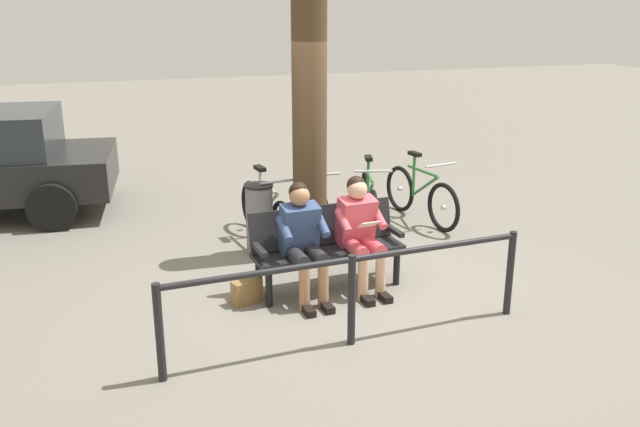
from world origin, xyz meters
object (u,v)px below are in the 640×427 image
(bench, at_px, (326,242))
(bicycle_blue, at_px, (421,196))
(tree_trunk, at_px, (310,127))
(bicycle_silver, at_px, (369,202))
(bicycle_red, at_px, (313,205))
(handbag, at_px, (247,292))
(person_reading, at_px, (360,228))
(litter_bin, at_px, (260,219))
(person_companion, at_px, (303,236))
(bicycle_green, at_px, (266,214))

(bench, xyz_separation_m, bicycle_blue, (-1.95, -1.72, -0.15))
(tree_trunk, height_order, bicycle_silver, tree_trunk)
(bicycle_silver, bearing_deg, bicycle_red, -78.54)
(tree_trunk, bearing_deg, handbag, 48.96)
(person_reading, distance_m, bicycle_blue, 2.48)
(bench, relative_size, bicycle_blue, 0.98)
(bench, relative_size, litter_bin, 1.89)
(person_companion, height_order, bicycle_silver, person_companion)
(person_reading, bearing_deg, bicycle_red, -96.56)
(person_companion, height_order, bicycle_blue, person_companion)
(bicycle_blue, bearing_deg, handbag, -66.11)
(handbag, bearing_deg, person_companion, 176.22)
(bicycle_blue, bearing_deg, litter_bin, -86.59)
(bicycle_red, bearing_deg, person_reading, 1.82)
(bicycle_green, bearing_deg, handbag, -28.87)
(tree_trunk, distance_m, bicycle_green, 1.35)
(person_companion, distance_m, litter_bin, 1.39)
(bicycle_blue, height_order, bicycle_red, same)
(bicycle_red, bearing_deg, handbag, -30.47)
(bicycle_silver, distance_m, bicycle_red, 0.77)
(person_reading, height_order, bicycle_red, person_reading)
(person_companion, height_order, bicycle_red, person_companion)
(bicycle_green, bearing_deg, bicycle_blue, 85.02)
(bicycle_blue, xyz_separation_m, bicycle_green, (2.21, 0.15, 0.00))
(bench, distance_m, person_companion, 0.39)
(person_reading, relative_size, bicycle_blue, 0.72)
(person_reading, bearing_deg, bicycle_blue, -135.41)
(bench, distance_m, bicycle_red, 1.79)
(person_reading, height_order, bicycle_green, person_reading)
(bicycle_silver, bearing_deg, handbag, -32.53)
(person_reading, distance_m, handbag, 1.34)
(bicycle_blue, height_order, bicycle_green, same)
(bench, bearing_deg, bicycle_blue, -142.94)
(tree_trunk, bearing_deg, litter_bin, -12.40)
(bicycle_silver, relative_size, bicycle_red, 0.97)
(litter_bin, distance_m, bicycle_red, 1.02)
(litter_bin, bearing_deg, handbag, 71.27)
(person_reading, xyz_separation_m, litter_bin, (0.77, -1.31, -0.23))
(handbag, distance_m, bicycle_red, 2.30)
(handbag, bearing_deg, bicycle_blue, -146.65)
(bench, xyz_separation_m, bicycle_red, (-0.40, -1.74, -0.15))
(bicycle_green, bearing_deg, person_reading, 10.37)
(bicycle_silver, bearing_deg, bench, -18.93)
(person_reading, xyz_separation_m, bicycle_green, (0.60, -1.71, -0.31))
(person_reading, xyz_separation_m, handbag, (1.22, 0.01, -0.54))
(person_companion, relative_size, bicycle_green, 0.72)
(litter_bin, bearing_deg, bicycle_red, -146.35)
(bicycle_silver, xyz_separation_m, bicycle_green, (1.43, 0.11, 0.00))
(tree_trunk, xyz_separation_m, bicycle_red, (-0.26, -0.69, -1.17))
(bench, bearing_deg, person_companion, 27.02)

